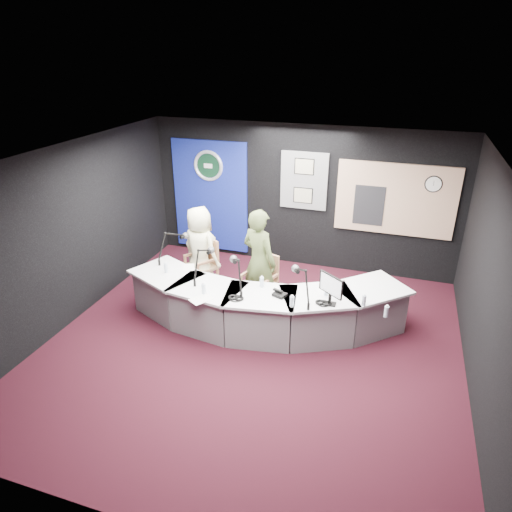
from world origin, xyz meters
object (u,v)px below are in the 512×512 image
(person_man, at_px, (200,249))
(armchair_right, at_px, (259,285))
(armchair_left, at_px, (201,262))
(broadcast_desk, at_px, (260,305))
(person_woman, at_px, (259,261))

(person_man, bearing_deg, armchair_right, -174.07)
(armchair_left, xyz_separation_m, armchair_right, (1.21, -0.34, -0.09))
(armchair_left, height_order, armchair_right, armchair_left)
(armchair_left, height_order, person_man, person_man)
(broadcast_desk, bearing_deg, armchair_left, 148.84)
(armchair_right, bearing_deg, person_man, -177.14)
(broadcast_desk, distance_m, person_man, 1.67)
(armchair_right, relative_size, person_man, 0.57)
(person_man, relative_size, person_woman, 0.89)
(broadcast_desk, distance_m, person_woman, 0.74)
(armchair_right, height_order, person_woman, person_woman)
(person_man, xyz_separation_m, person_woman, (1.21, -0.34, 0.10))
(broadcast_desk, height_order, armchair_right, armchair_right)
(armchair_right, relative_size, person_woman, 0.50)
(person_woman, bearing_deg, person_man, 7.57)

